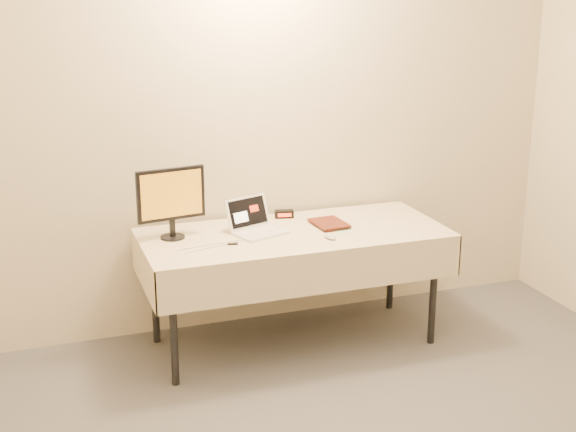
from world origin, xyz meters
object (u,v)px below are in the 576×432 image
object	(u,v)px
table	(294,241)
monitor	(171,198)
laptop	(255,224)
book	(316,208)

from	to	relation	value
table	monitor	xyz separation A→B (m)	(-0.72, 0.12, 0.31)
table	laptop	xyz separation A→B (m)	(-0.22, 0.07, 0.11)
table	laptop	distance (m)	0.26
table	book	distance (m)	0.25
laptop	monitor	world-z (taller)	monitor
monitor	book	world-z (taller)	monitor
book	monitor	bearing A→B (deg)	169.88
table	laptop	world-z (taller)	laptop
monitor	book	size ratio (longest dim) A/B	1.69
laptop	monitor	bearing A→B (deg)	154.91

